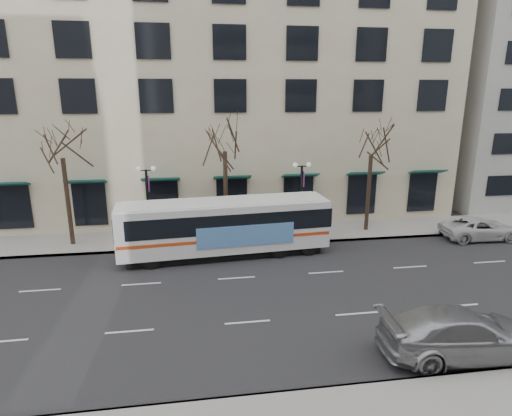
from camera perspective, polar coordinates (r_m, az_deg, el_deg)
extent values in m
plane|color=black|center=(21.32, -1.95, -11.88)|extent=(160.00, 160.00, 0.00)
cube|color=gray|center=(30.31, 5.50, -3.30)|extent=(80.00, 4.00, 0.15)
cube|color=#BDAE91|center=(39.88, -8.82, 18.47)|extent=(40.00, 20.00, 24.00)
cylinder|color=black|center=(29.55, -23.76, 0.59)|extent=(0.28, 0.28, 5.74)
cylinder|color=black|center=(28.52, -4.05, 1.61)|extent=(0.28, 0.28, 5.95)
cylinder|color=black|center=(30.97, 14.74, 1.77)|extent=(0.28, 0.28, 5.46)
cylinder|color=black|center=(28.13, -14.13, -0.03)|extent=(0.16, 0.16, 5.00)
cylinder|color=black|center=(28.83, -13.83, -4.53)|extent=(0.36, 0.36, 0.30)
cube|color=black|center=(27.60, -14.47, 4.88)|extent=(0.90, 0.06, 0.06)
sphere|color=silver|center=(27.64, -15.41, 5.04)|extent=(0.32, 0.32, 0.32)
sphere|color=silver|center=(27.54, -13.55, 5.13)|extent=(0.32, 0.32, 0.32)
cube|color=#7D2179|center=(27.75, -14.10, 3.17)|extent=(0.04, 0.45, 1.00)
cylinder|color=black|center=(28.87, 6.00, 0.76)|extent=(0.16, 0.16, 5.00)
cylinder|color=black|center=(29.55, 5.88, -3.66)|extent=(0.36, 0.36, 0.30)
cube|color=black|center=(28.35, 6.14, 5.55)|extent=(0.90, 0.06, 0.06)
sphere|color=silver|center=(28.23, 5.26, 5.74)|extent=(0.32, 0.32, 0.32)
sphere|color=silver|center=(28.45, 7.03, 5.76)|extent=(0.32, 0.32, 0.32)
cube|color=#7D2179|center=(28.54, 6.33, 3.87)|extent=(0.04, 0.45, 1.00)
cube|color=white|center=(25.91, -4.23, -2.28)|extent=(12.73, 3.68, 2.88)
cube|color=black|center=(26.45, -4.16, -5.63)|extent=(11.70, 3.27, 0.47)
cube|color=black|center=(25.82, -3.56, -1.30)|extent=(12.23, 3.68, 1.15)
cube|color=red|center=(26.06, -4.21, -3.32)|extent=(12.61, 3.70, 0.19)
cube|color=#558AD0|center=(24.87, -1.34, -3.71)|extent=(5.74, 0.50, 1.26)
cube|color=white|center=(25.50, -4.30, 0.87)|extent=(12.08, 3.36, 0.08)
cylinder|color=black|center=(25.00, -13.81, -6.76)|extent=(1.07, 0.37, 1.05)
cylinder|color=black|center=(27.25, -13.77, -4.88)|extent=(1.07, 0.37, 1.05)
cylinder|color=black|center=(25.89, 3.16, -5.53)|extent=(1.07, 0.37, 1.05)
cylinder|color=black|center=(28.07, 1.80, -3.82)|extent=(1.07, 0.37, 1.05)
cylinder|color=black|center=(26.45, 7.10, -5.17)|extent=(1.07, 0.37, 1.05)
cylinder|color=black|center=(28.58, 5.46, -3.52)|extent=(1.07, 0.37, 1.05)
imported|color=#A4A6AB|center=(18.54, 25.76, -14.82)|extent=(6.37, 2.83, 1.82)
imported|color=silver|center=(32.78, 27.71, -2.42)|extent=(5.28, 2.59, 1.44)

